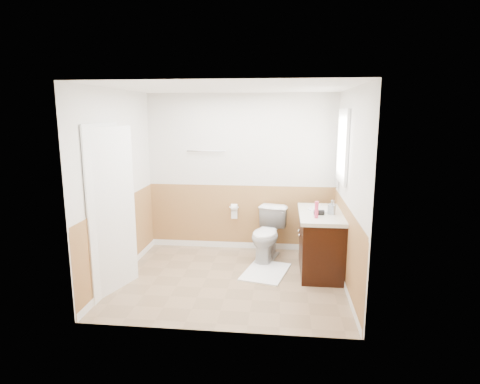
# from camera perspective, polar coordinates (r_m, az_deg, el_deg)

# --- Properties ---
(floor) EXTENTS (3.00, 3.00, 0.00)m
(floor) POSITION_cam_1_polar(r_m,az_deg,el_deg) (5.50, -1.35, -12.33)
(floor) COLOR #8C7051
(floor) RESTS_ON ground
(ceiling) EXTENTS (3.00, 3.00, 0.00)m
(ceiling) POSITION_cam_1_polar(r_m,az_deg,el_deg) (5.05, -1.48, 14.66)
(ceiling) COLOR white
(ceiling) RESTS_ON floor
(wall_back) EXTENTS (3.00, 0.00, 3.00)m
(wall_back) POSITION_cam_1_polar(r_m,az_deg,el_deg) (6.40, 0.13, 2.73)
(wall_back) COLOR silver
(wall_back) RESTS_ON floor
(wall_front) EXTENTS (3.00, 0.00, 3.00)m
(wall_front) POSITION_cam_1_polar(r_m,az_deg,el_deg) (3.87, -3.96, -2.99)
(wall_front) COLOR silver
(wall_front) RESTS_ON floor
(wall_left) EXTENTS (0.00, 3.00, 3.00)m
(wall_left) POSITION_cam_1_polar(r_m,az_deg,el_deg) (5.53, -17.02, 0.86)
(wall_left) COLOR silver
(wall_left) RESTS_ON floor
(wall_right) EXTENTS (0.00, 3.00, 3.00)m
(wall_right) POSITION_cam_1_polar(r_m,az_deg,el_deg) (5.15, 15.37, 0.22)
(wall_right) COLOR silver
(wall_right) RESTS_ON floor
(wainscot_back) EXTENTS (3.00, 0.00, 3.00)m
(wainscot_back) POSITION_cam_1_polar(r_m,az_deg,el_deg) (6.54, 0.11, -3.80)
(wainscot_back) COLOR #AF7746
(wainscot_back) RESTS_ON floor
(wainscot_front) EXTENTS (3.00, 0.00, 3.00)m
(wainscot_front) POSITION_cam_1_polar(r_m,az_deg,el_deg) (4.13, -3.78, -13.07)
(wainscot_front) COLOR #AF7746
(wainscot_front) RESTS_ON floor
(wainscot_left) EXTENTS (0.00, 2.60, 2.60)m
(wainscot_left) POSITION_cam_1_polar(r_m,az_deg,el_deg) (5.70, -16.47, -6.57)
(wainscot_left) COLOR #AF7746
(wainscot_left) RESTS_ON floor
(wainscot_right) EXTENTS (0.00, 2.60, 2.60)m
(wainscot_right) POSITION_cam_1_polar(r_m,az_deg,el_deg) (5.34, 14.82, -7.70)
(wainscot_right) COLOR #AF7746
(wainscot_right) RESTS_ON floor
(toilet) EXTENTS (0.61, 0.85, 0.78)m
(toilet) POSITION_cam_1_polar(r_m,az_deg,el_deg) (6.10, 3.95, -6.03)
(toilet) COLOR silver
(toilet) RESTS_ON floor
(bath_mat) EXTENTS (0.72, 0.91, 0.02)m
(bath_mat) POSITION_cam_1_polar(r_m,az_deg,el_deg) (5.72, 3.67, -11.27)
(bath_mat) COLOR white
(bath_mat) RESTS_ON floor
(vanity_cabinet) EXTENTS (0.55, 1.10, 0.80)m
(vanity_cabinet) POSITION_cam_1_polar(r_m,az_deg,el_deg) (5.74, 11.40, -7.24)
(vanity_cabinet) COLOR black
(vanity_cabinet) RESTS_ON floor
(vanity_knob_left) EXTENTS (0.03, 0.03, 0.03)m
(vanity_knob_left) POSITION_cam_1_polar(r_m,az_deg,el_deg) (5.58, 8.47, -6.07)
(vanity_knob_left) COLOR silver
(vanity_knob_left) RESTS_ON vanity_cabinet
(vanity_knob_right) EXTENTS (0.03, 0.03, 0.03)m
(vanity_knob_right) POSITION_cam_1_polar(r_m,az_deg,el_deg) (5.77, 8.39, -5.48)
(vanity_knob_right) COLOR silver
(vanity_knob_right) RESTS_ON vanity_cabinet
(countertop) EXTENTS (0.60, 1.15, 0.05)m
(countertop) POSITION_cam_1_polar(r_m,az_deg,el_deg) (5.62, 11.47, -3.13)
(countertop) COLOR silver
(countertop) RESTS_ON vanity_cabinet
(sink_basin) EXTENTS (0.36, 0.36, 0.02)m
(sink_basin) POSITION_cam_1_polar(r_m,az_deg,el_deg) (5.76, 11.45, -2.42)
(sink_basin) COLOR white
(sink_basin) RESTS_ON countertop
(faucet) EXTENTS (0.02, 0.02, 0.14)m
(faucet) POSITION_cam_1_polar(r_m,az_deg,el_deg) (5.77, 13.25, -1.87)
(faucet) COLOR silver
(faucet) RESTS_ON countertop
(lotion_bottle) EXTENTS (0.05, 0.05, 0.22)m
(lotion_bottle) POSITION_cam_1_polar(r_m,az_deg,el_deg) (5.29, 10.84, -2.50)
(lotion_bottle) COLOR #E13A63
(lotion_bottle) RESTS_ON countertop
(soap_dispenser) EXTENTS (0.11, 0.12, 0.19)m
(soap_dispenser) POSITION_cam_1_polar(r_m,az_deg,el_deg) (5.53, 12.93, -2.12)
(soap_dispenser) COLOR #9099A2
(soap_dispenser) RESTS_ON countertop
(hair_dryer_body) EXTENTS (0.14, 0.07, 0.07)m
(hair_dryer_body) POSITION_cam_1_polar(r_m,az_deg,el_deg) (5.47, 11.20, -2.86)
(hair_dryer_body) COLOR black
(hair_dryer_body) RESTS_ON countertop
(hair_dryer_handle) EXTENTS (0.03, 0.03, 0.07)m
(hair_dryer_handle) POSITION_cam_1_polar(r_m,az_deg,el_deg) (5.50, 10.85, -3.09)
(hair_dryer_handle) COLOR black
(hair_dryer_handle) RESTS_ON countertop
(mirror_panel) EXTENTS (0.02, 0.35, 0.90)m
(mirror_panel) POSITION_cam_1_polar(r_m,az_deg,el_deg) (6.18, 13.71, 4.91)
(mirror_panel) COLOR silver
(mirror_panel) RESTS_ON wall_right
(window_frame) EXTENTS (0.04, 0.80, 1.00)m
(window_frame) POSITION_cam_1_polar(r_m,az_deg,el_deg) (5.66, 14.41, 6.35)
(window_frame) COLOR white
(window_frame) RESTS_ON wall_right
(window_glass) EXTENTS (0.01, 0.70, 0.90)m
(window_glass) POSITION_cam_1_polar(r_m,az_deg,el_deg) (5.66, 14.57, 6.34)
(window_glass) COLOR white
(window_glass) RESTS_ON wall_right
(door) EXTENTS (0.29, 0.78, 2.04)m
(door) POSITION_cam_1_polar(r_m,az_deg,el_deg) (5.13, -17.80, -2.59)
(door) COLOR white
(door) RESTS_ON wall_left
(door_frame) EXTENTS (0.02, 0.92, 2.10)m
(door_frame) POSITION_cam_1_polar(r_m,az_deg,el_deg) (5.16, -18.58, -2.45)
(door_frame) COLOR white
(door_frame) RESTS_ON wall_left
(door_knob) EXTENTS (0.06, 0.06, 0.06)m
(door_knob) POSITION_cam_1_polar(r_m,az_deg,el_deg) (5.42, -15.77, -2.51)
(door_knob) COLOR silver
(door_knob) RESTS_ON door
(towel_bar) EXTENTS (0.62, 0.02, 0.02)m
(towel_bar) POSITION_cam_1_polar(r_m,az_deg,el_deg) (6.39, -4.86, 5.84)
(towel_bar) COLOR silver
(towel_bar) RESTS_ON wall_back
(tp_holder_bar) EXTENTS (0.14, 0.02, 0.02)m
(tp_holder_bar) POSITION_cam_1_polar(r_m,az_deg,el_deg) (6.45, -0.83, -2.19)
(tp_holder_bar) COLOR silver
(tp_holder_bar) RESTS_ON wall_back
(tp_roll) EXTENTS (0.10, 0.11, 0.11)m
(tp_roll) POSITION_cam_1_polar(r_m,az_deg,el_deg) (6.45, -0.83, -2.19)
(tp_roll) COLOR white
(tp_roll) RESTS_ON tp_holder_bar
(tp_sheet) EXTENTS (0.10, 0.01, 0.16)m
(tp_sheet) POSITION_cam_1_polar(r_m,az_deg,el_deg) (6.47, -0.83, -3.14)
(tp_sheet) COLOR white
(tp_sheet) RESTS_ON tp_roll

